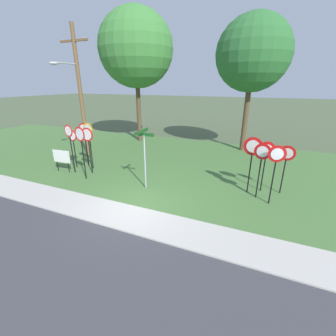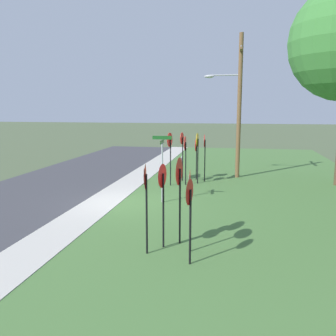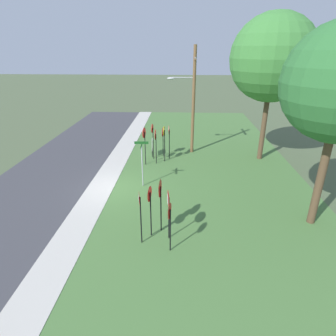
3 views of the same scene
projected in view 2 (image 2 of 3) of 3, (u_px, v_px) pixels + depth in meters
ground_plane at (120, 204)px, 15.31m from camera, size 160.00×160.00×0.00m
road_asphalt at (18, 198)px, 16.18m from camera, size 44.00×6.40×0.01m
sidewalk_strip at (102, 202)px, 15.45m from camera, size 44.00×1.60×0.06m
grass_median at (265, 211)px, 14.21m from camera, size 44.00×12.00×0.04m
stop_sign_near_left at (182, 146)px, 19.55m from camera, size 0.64×0.12×2.68m
stop_sign_near_right at (185, 150)px, 18.57m from camera, size 0.73×0.09×2.55m
stop_sign_far_left at (197, 147)px, 18.88m from camera, size 0.67×0.11×2.68m
stop_sign_far_center at (196, 151)px, 19.99m from camera, size 0.67×0.09×2.27m
stop_sign_far_right at (205, 148)px, 19.43m from camera, size 0.67×0.11×2.57m
stop_sign_center_tall at (170, 147)px, 18.45m from camera, size 0.72×0.15×2.74m
yield_sign_near_left at (190, 190)px, 9.85m from camera, size 0.75×0.14×2.36m
yield_sign_near_right at (179, 179)px, 10.44m from camera, size 0.81×0.12×2.59m
yield_sign_far_left at (145, 188)px, 9.68m from camera, size 0.68×0.15×2.51m
yield_sign_far_right at (162, 186)px, 10.14m from camera, size 0.68×0.14×2.45m
yield_sign_center at (189, 202)px, 9.05m from camera, size 0.67×0.14×2.24m
street_name_post at (162, 163)px, 15.12m from camera, size 0.96×0.82×2.84m
utility_pole at (237, 101)px, 20.25m from camera, size 2.10×2.13×8.06m
notice_board at (182, 164)px, 20.42m from camera, size 1.10×0.12×1.25m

